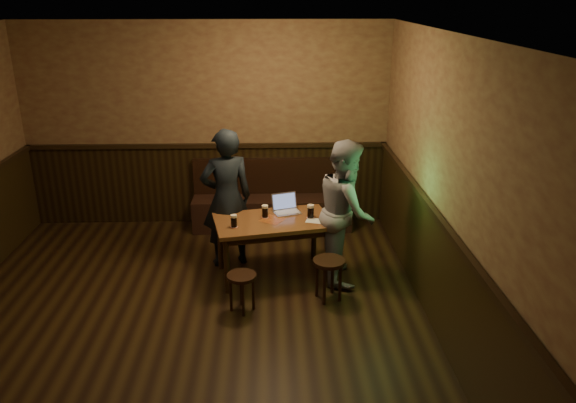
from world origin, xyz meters
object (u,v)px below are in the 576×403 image
Objects in this scene: stool_right at (329,268)px; pub_table at (273,227)px; pint_mid at (265,211)px; person_grey at (346,211)px; pint_left at (234,221)px; laptop at (286,207)px; person_suit at (227,198)px; bench at (272,206)px; pint_right at (311,211)px; stool_left at (242,282)px.

pub_table is at bearing 135.93° from stool_right.
pint_mid is 0.93m from person_grey.
person_grey is at bearing 6.00° from pint_left.
person_grey is (1.25, 0.13, 0.05)m from pint_left.
person_suit reaches higher than laptop.
pub_table is at bearing -90.00° from bench.
laptop reaches higher than pint_left.
pint_left is at bearing 159.59° from stool_right.
pint_right is 1.02m from person_suit.
bench is 14.63× the size of pint_mid.
pub_table is 0.50m from pint_left.
bench is 1.36m from person_suit.
person_suit is (-0.21, 1.11, 0.51)m from stool_left.
person_suit is (-0.45, 0.25, 0.07)m from pint_mid.
person_suit is at bearing 137.31° from pub_table.
pub_table is (0.00, -1.46, 0.29)m from bench.
laptop reaches higher than pint_mid.
pint_mid is at bearing 134.66° from person_suit.
person_suit is (-0.98, 0.28, 0.07)m from pint_right.
person_grey is at bearing 31.83° from stool_left.
pint_right is at bearing -53.43° from laptop.
pint_right reaches higher than pub_table.
stool_left is 0.74m from pint_left.
person_suit is (-0.11, 0.52, 0.07)m from pint_left.
laptop is at bearing 156.79° from person_suit.
pint_right is at bearing 104.23° from stool_right.
pint_mid is (0.34, 0.27, 0.00)m from pint_left.
person_suit is 1.42m from person_grey.
bench is at bearing 106.25° from stool_right.
pint_left is 0.90m from pint_right.
laptop is at bearing 45.77° from pub_table.
pub_table is 0.86m from stool_right.
laptop is 0.71m from person_suit.
laptop is at bearing 144.80° from pint_right.
person_suit is at bearing 76.12° from person_grey.
stool_left is 1.21m from pint_right.
person_grey is (0.83, -0.06, 0.21)m from pub_table.
pint_right is at bearing -3.16° from pint_mid.
person_suit reaches higher than pint_mid.
laptop is (-0.28, 0.20, -0.02)m from pint_right.
person_grey reaches higher than laptop.
bench reaches higher than laptop.
pub_table is 0.68m from person_suit.
pub_table is at bearing -141.06° from laptop.
person_suit reaches higher than stool_left.
stool_left is at bearing 84.69° from person_suit.
laptop reaches higher than pint_right.
stool_right is at bearing 157.43° from person_grey.
bench is at bearing 81.70° from stool_left.
stool_right is at bearing -80.16° from laptop.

